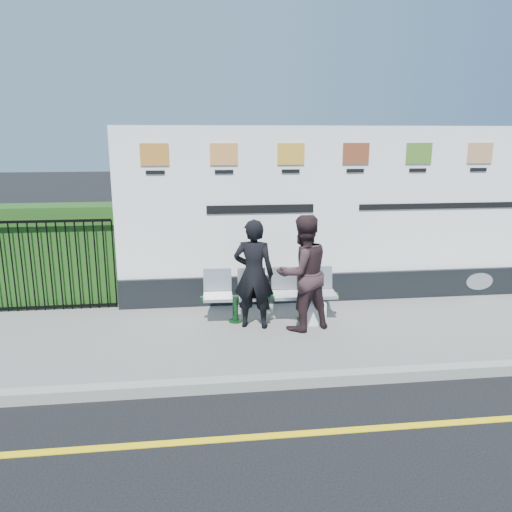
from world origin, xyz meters
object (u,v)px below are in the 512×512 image
(billboard, at_px, (351,227))
(woman_left, at_px, (254,274))
(bench, at_px, (270,307))
(woman_right, at_px, (303,273))

(billboard, height_order, woman_left, billboard)
(bench, height_order, woman_right, woman_right)
(billboard, relative_size, woman_left, 4.82)
(billboard, relative_size, bench, 3.87)
(billboard, distance_m, woman_left, 2.23)
(bench, distance_m, woman_left, 0.71)
(bench, relative_size, woman_right, 1.19)
(woman_left, distance_m, woman_right, 0.73)
(billboard, distance_m, woman_right, 1.79)
(billboard, height_order, woman_right, billboard)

